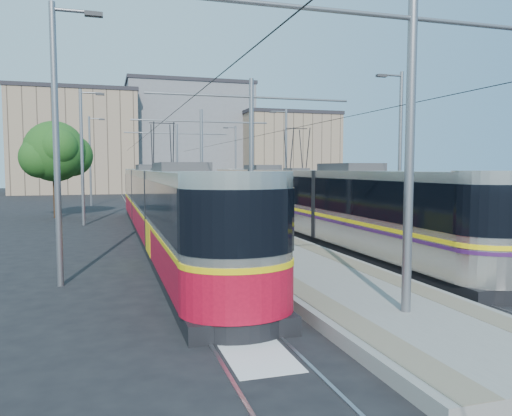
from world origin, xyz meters
name	(u,v)px	position (x,y,z in m)	size (l,w,h in m)	color
ground	(327,284)	(0.00, 0.00, 0.00)	(160.00, 160.00, 0.00)	black
platform	(211,221)	(0.00, 17.00, 0.15)	(4.00, 50.00, 0.30)	gray
tactile_strip_left	(188,219)	(-1.45, 17.00, 0.30)	(0.70, 50.00, 0.01)	gray
tactile_strip_right	(234,217)	(1.45, 17.00, 0.30)	(0.70, 50.00, 0.01)	gray
rails	(211,223)	(0.00, 17.00, 0.02)	(8.71, 70.00, 0.03)	gray
track_arrow	(234,326)	(-3.60, -3.00, 0.01)	(1.20, 5.00, 0.01)	silver
tram_left	(163,204)	(-3.60, 10.60, 1.71)	(2.43, 29.70, 5.50)	black
tram_right	(296,197)	(3.60, 11.75, 1.86)	(2.43, 30.64, 5.50)	black
catenary	(221,148)	(0.00, 14.15, 4.52)	(9.20, 70.00, 7.00)	slate
street_lamps	(199,157)	(0.00, 21.00, 4.18)	(15.18, 38.22, 8.00)	slate
shelter	(224,199)	(0.32, 14.82, 1.61)	(0.88, 1.23, 2.50)	black
tree	(59,153)	(-9.20, 23.36, 4.44)	(4.52, 4.18, 6.57)	#382314
building_left	(76,142)	(-10.00, 60.00, 6.96)	(16.32, 12.24, 13.90)	gray
building_centre	(187,138)	(6.00, 64.00, 8.03)	(18.36, 14.28, 16.05)	slate
building_right	(286,152)	(20.00, 58.00, 5.83)	(14.28, 10.20, 11.64)	gray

